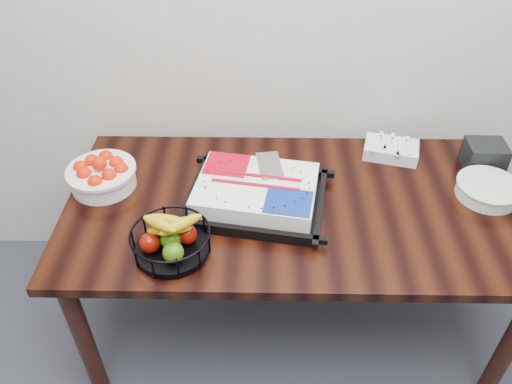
{
  "coord_description": "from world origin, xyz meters",
  "views": [
    {
      "loc": [
        -0.13,
        0.53,
        2.03
      ],
      "look_at": [
        -0.16,
        1.96,
        0.83
      ],
      "focal_mm": 35.0,
      "sensor_mm": 36.0,
      "label": 1
    }
  ],
  "objects_px": {
    "cake_tray": "(256,193)",
    "plate_stack": "(488,190)",
    "table": "(295,218)",
    "tangerine_bowl": "(101,171)",
    "napkin_box": "(484,155)",
    "fruit_basket": "(171,239)"
  },
  "relations": [
    {
      "from": "fruit_basket",
      "to": "plate_stack",
      "type": "xyz_separation_m",
      "value": [
        1.2,
        0.32,
        -0.03
      ]
    },
    {
      "from": "cake_tray",
      "to": "napkin_box",
      "type": "relative_size",
      "value": 3.65
    },
    {
      "from": "tangerine_bowl",
      "to": "table",
      "type": "bearing_deg",
      "value": -6.49
    },
    {
      "from": "table",
      "to": "napkin_box",
      "type": "relative_size",
      "value": 11.4
    },
    {
      "from": "cake_tray",
      "to": "plate_stack",
      "type": "distance_m",
      "value": 0.91
    },
    {
      "from": "cake_tray",
      "to": "tangerine_bowl",
      "type": "height_order",
      "value": "tangerine_bowl"
    },
    {
      "from": "cake_tray",
      "to": "plate_stack",
      "type": "xyz_separation_m",
      "value": [
        0.91,
        0.06,
        -0.02
      ]
    },
    {
      "from": "cake_tray",
      "to": "plate_stack",
      "type": "bearing_deg",
      "value": 3.62
    },
    {
      "from": "table",
      "to": "tangerine_bowl",
      "type": "relative_size",
      "value": 6.55
    },
    {
      "from": "tangerine_bowl",
      "to": "napkin_box",
      "type": "relative_size",
      "value": 1.74
    },
    {
      "from": "cake_tray",
      "to": "fruit_basket",
      "type": "xyz_separation_m",
      "value": [
        -0.29,
        -0.27,
        0.01
      ]
    },
    {
      "from": "plate_stack",
      "to": "table",
      "type": "bearing_deg",
      "value": -176.25
    },
    {
      "from": "table",
      "to": "plate_stack",
      "type": "distance_m",
      "value": 0.76
    },
    {
      "from": "table",
      "to": "fruit_basket",
      "type": "height_order",
      "value": "fruit_basket"
    },
    {
      "from": "tangerine_bowl",
      "to": "fruit_basket",
      "type": "height_order",
      "value": "tangerine_bowl"
    },
    {
      "from": "napkin_box",
      "to": "plate_stack",
      "type": "bearing_deg",
      "value": -102.85
    },
    {
      "from": "table",
      "to": "napkin_box",
      "type": "bearing_deg",
      "value": 17.1
    },
    {
      "from": "napkin_box",
      "to": "tangerine_bowl",
      "type": "bearing_deg",
      "value": -174.31
    },
    {
      "from": "plate_stack",
      "to": "napkin_box",
      "type": "distance_m",
      "value": 0.2
    },
    {
      "from": "tangerine_bowl",
      "to": "napkin_box",
      "type": "xyz_separation_m",
      "value": [
        1.57,
        0.16,
        -0.02
      ]
    },
    {
      "from": "cake_tray",
      "to": "napkin_box",
      "type": "bearing_deg",
      "value": 14.87
    },
    {
      "from": "fruit_basket",
      "to": "napkin_box",
      "type": "distance_m",
      "value": 1.35
    }
  ]
}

